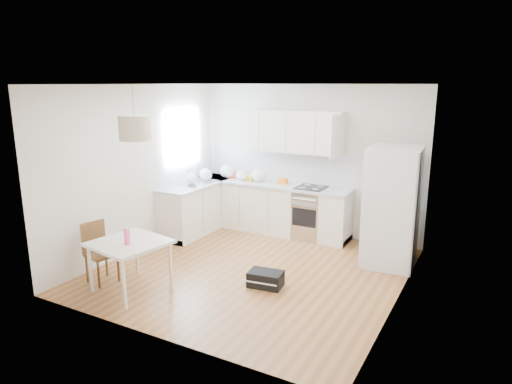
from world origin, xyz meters
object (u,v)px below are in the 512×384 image
Objects in this scene: dining_table at (129,247)px; dining_chair at (101,253)px; gym_bag at (266,279)px; refrigerator at (393,207)px.

dining_chair is at bearing -171.18° from dining_table.
dining_chair reaches higher than gym_bag.
gym_bag is (2.07, 0.96, -0.32)m from dining_chair.
refrigerator is at bearing 50.29° from dining_chair.
dining_chair is at bearing -162.61° from gym_bag.
gym_bag is at bearing 37.21° from dining_chair.
refrigerator reaches higher than dining_table.
refrigerator is 1.77× the size of dining_table.
dining_table reaches higher than gym_bag.
gym_bag is (-1.30, -1.67, -0.80)m from refrigerator.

